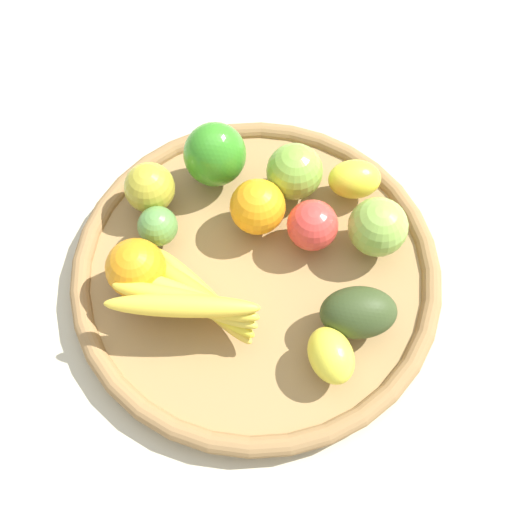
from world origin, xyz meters
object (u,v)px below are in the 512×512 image
Objects in this scene: orange_0 at (136,268)px; lemon_0 at (354,179)px; orange_1 at (258,207)px; avocado at (358,312)px; lemon_1 at (331,355)px; apple_3 at (295,171)px; lime_0 at (158,226)px; banana_bunch at (191,299)px; apple_1 at (312,225)px; bell_pepper at (215,155)px; apple_2 at (150,188)px; apple_0 at (378,227)px.

orange_0 is 1.05× the size of lemon_0.
orange_1 is at bearing -66.95° from lemon_0.
lemon_1 is (0.05, -0.03, -0.01)m from avocado.
apple_3 is 1.45× the size of lime_0.
lemon_0 is at bearing 178.69° from avocado.
banana_bunch is 2.45× the size of orange_0.
banana_bunch is at bearing 26.35° from lime_0.
orange_1 reaches higher than lemon_0.
lemon_1 is at bearing 6.70° from apple_1.
avocado is (0.21, 0.18, -0.02)m from bell_pepper.
apple_1 is at bearing -36.45° from lemon_0.
banana_bunch is 0.27m from lemon_0.
apple_1 is 0.98× the size of apple_2.
lime_0 is 0.70× the size of orange_0.
orange_1 is 0.21m from lemon_1.
apple_3 is at bearing 115.46° from lime_0.
apple_0 is (-0.10, 0.22, 0.00)m from banana_bunch.
apple_0 reaches higher than apple_2.
avocado is 0.27m from lime_0.
orange_0 is at bearing -112.83° from lemon_1.
apple_2 is at bearing -81.21° from apple_3.
bell_pepper is 1.27× the size of apple_0.
apple_3 is 0.21m from avocado.
orange_0 is at bearing -129.29° from bell_pepper.
lemon_1 is (0.06, 0.16, -0.01)m from banana_bunch.
avocado is at bearing 65.58° from lime_0.
apple_1 is (0.08, -0.06, 0.01)m from lemon_0.
apple_0 reaches higher than lemon_1.
lime_0 is at bearing 16.00° from apple_2.
apple_3 is at bearing 147.07° from banana_bunch.
apple_3 reaches higher than lime_0.
avocado is 0.06m from lemon_1.
lemon_0 is 1.02× the size of lemon_1.
apple_0 is at bearing 16.72° from lemon_0.
bell_pepper is at bearing -140.73° from orange_1.
apple_0 reaches higher than lime_0.
apple_2 is at bearing -103.25° from apple_1.
banana_bunch is at bearing -64.95° from apple_0.
apple_3 reaches higher than orange_1.
banana_bunch is at bearing -106.40° from bell_pepper.
banana_bunch is 2.56× the size of lemon_0.
apple_2 is at bearing -100.58° from orange_1.
apple_1 reaches higher than lemon_0.
banana_bunch is 0.12m from lime_0.
lime_0 is 0.26m from lemon_0.
lime_0 is (0.08, -0.17, -0.01)m from apple_3.
apple_0 reaches higher than orange_0.
bell_pepper is at bearing -150.65° from lemon_1.
banana_bunch is 0.18m from apple_1.
orange_1 is (-0.09, 0.14, -0.00)m from orange_0.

